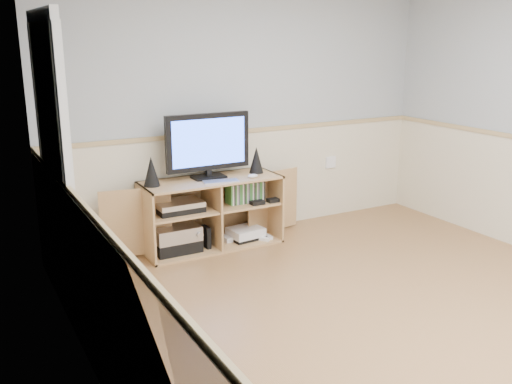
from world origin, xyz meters
TOP-DOWN VIEW (x-y plane):
  - room at (-0.06, 0.12)m, footprint 4.04×4.54m
  - media_cabinet at (-0.52, 2.03)m, footprint 2.01×0.48m
  - monitor at (-0.52, 2.03)m, footprint 0.80×0.18m
  - speaker_left at (-1.07, 2.00)m, footprint 0.14×0.14m
  - speaker_right at (-0.04, 2.00)m, footprint 0.14×0.14m
  - keyboard at (-0.48, 1.84)m, footprint 0.33×0.19m
  - mouse at (-0.16, 1.84)m, footprint 0.10×0.07m
  - av_components at (-0.86, 1.98)m, footprint 0.51×0.31m
  - game_consoles at (-0.19, 1.97)m, footprint 0.46×0.30m
  - game_cases at (-0.18, 1.96)m, footprint 0.36×0.14m
  - wall_outlet at (1.00, 2.23)m, footprint 0.12×0.03m

SIDE VIEW (x-z plane):
  - game_consoles at x=-0.19m, z-range 0.02..0.13m
  - av_components at x=-0.86m, z-range -0.01..0.45m
  - media_cabinet at x=-0.52m, z-range 0.01..0.66m
  - game_cases at x=-0.18m, z-range 0.39..0.58m
  - wall_outlet at x=1.00m, z-range 0.54..0.66m
  - keyboard at x=-0.48m, z-range 0.65..0.66m
  - mouse at x=-0.16m, z-range 0.65..0.69m
  - speaker_right at x=-0.04m, z-range 0.65..0.90m
  - speaker_left at x=-1.07m, z-range 0.65..0.91m
  - monitor at x=-0.52m, z-range 0.67..1.27m
  - room at x=-0.06m, z-range -0.05..2.49m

